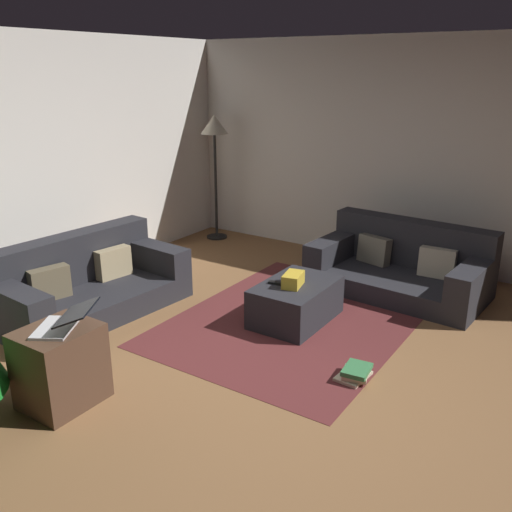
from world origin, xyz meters
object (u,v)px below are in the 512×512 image
Objects in this scene: couch_right at (402,266)px; book_stack at (355,373)px; tv_remote at (277,283)px; laptop at (63,322)px; corner_lamp at (215,134)px; ottoman at (296,302)px; side_table at (61,366)px; gift_box at (293,280)px; couch_left at (86,284)px.

couch_right is 1.98m from book_stack.
couch_right is 1.57m from tv_remote.
corner_lamp is (3.77, 1.59, 0.80)m from laptop.
couch_right is 6.11× the size of book_stack.
ottoman is 1.12m from book_stack.
tv_remote is at bearing -16.04° from side_table.
ottoman is 3.09m from corner_lamp.
tv_remote is (-1.40, 0.69, 0.12)m from couch_right.
corner_lamp is at bearing 38.60° from tv_remote.
tv_remote is at bearing 67.77° from couch_right.
laptop is 0.30× the size of corner_lamp.
corner_lamp is at bearing 51.23° from gift_box.
gift_box is 0.84× the size of book_stack.
book_stack is (-0.66, -0.89, -0.14)m from ottoman.
couch_left is 2.17× the size of ottoman.
laptop is at bearing 161.65° from gift_box.
side_table is (-2.00, 0.70, -0.15)m from gift_box.
gift_box is at bearing 56.59° from book_stack.
couch_right reaches higher than tv_remote.
corner_lamp reaches higher than couch_right.
gift_box is 1.56× the size of tv_remote.
gift_box is 0.49× the size of laptop.
tv_remote is 1.21m from book_stack.
side_table is 2.14m from book_stack.
corner_lamp reaches higher than gift_box.
corner_lamp reaches higher than couch_left.
gift_box is (-1.36, 0.55, 0.17)m from couch_right.
gift_box is (0.84, -1.81, 0.16)m from couch_left.
couch_right is 3.20× the size of side_table.
ottoman is 3.45× the size of gift_box.
ottoman is 5.37× the size of tv_remote.
corner_lamp reaches higher than laptop.
tv_remote is 2.04m from side_table.
corner_lamp is at bearing -5.10° from couch_right.
side_table is (-2.07, 0.70, 0.10)m from ottoman.
book_stack is (-1.94, -0.34, -0.21)m from couch_right.
gift_box is 2.09m from laptop.
tv_remote is (-0.12, 0.13, 0.20)m from ottoman.
couch_left is 3.67× the size of laptop.
side_table is at bearing 160.62° from gift_box.
couch_right is 7.27× the size of gift_box.
tv_remote is at bearing 130.80° from ottoman.
couch_right is at bearing 137.62° from couch_left.
tv_remote is at bearing 120.18° from couch_left.
corner_lamp is at bearing -166.02° from couch_left.
couch_left is 1.65m from laptop.
ottoman is 1.52× the size of side_table.
side_table is at bearing 161.41° from ottoman.
side_table is (-3.36, 1.25, 0.02)m from couch_right.
corner_lamp is (1.80, 2.25, 0.99)m from gift_box.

